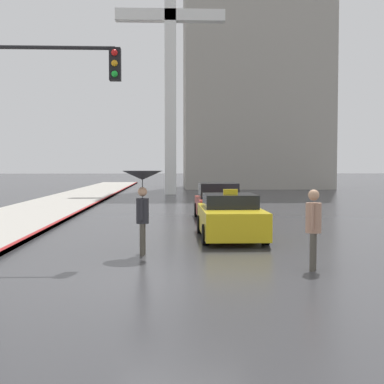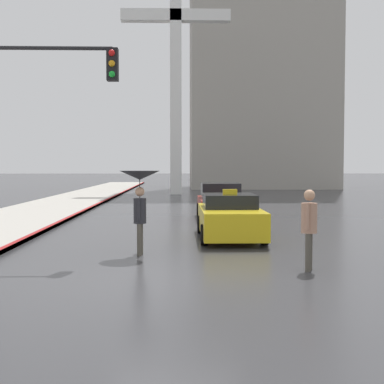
{
  "view_description": "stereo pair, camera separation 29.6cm",
  "coord_description": "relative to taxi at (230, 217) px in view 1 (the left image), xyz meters",
  "views": [
    {
      "loc": [
        -0.25,
        -10.24,
        2.25
      ],
      "look_at": [
        0.49,
        7.17,
        1.4
      ],
      "focal_mm": 50.0,
      "sensor_mm": 36.0,
      "label": 1
    },
    {
      "loc": [
        0.05,
        -10.25,
        2.25
      ],
      "look_at": [
        0.49,
        7.17,
        1.4
      ],
      "focal_mm": 50.0,
      "sensor_mm": 36.0,
      "label": 2
    }
  ],
  "objects": [
    {
      "name": "ground_plane",
      "position": [
        -1.64,
        -6.21,
        -0.65
      ],
      "size": [
        300.0,
        300.0,
        0.0
      ],
      "primitive_type": "plane",
      "color": "#38383A"
    },
    {
      "name": "taxi",
      "position": [
        0.0,
        0.0,
        0.0
      ],
      "size": [
        1.91,
        4.32,
        1.53
      ],
      "rotation": [
        0.0,
        0.0,
        3.14
      ],
      "color": "gold",
      "rests_on": "ground_plane"
    },
    {
      "name": "sedan_red",
      "position": [
        0.18,
        5.95,
        0.04
      ],
      "size": [
        1.91,
        4.16,
        1.53
      ],
      "rotation": [
        0.0,
        0.0,
        3.14
      ],
      "color": "#A52D23",
      "rests_on": "ground_plane"
    },
    {
      "name": "pedestrian_with_umbrella",
      "position": [
        -2.56,
        -3.01,
        1.04
      ],
      "size": [
        1.02,
        1.02,
        2.13
      ],
      "rotation": [
        0.0,
        0.0,
        1.48
      ],
      "color": "#4C473D",
      "rests_on": "ground_plane"
    },
    {
      "name": "pedestrian_man",
      "position": [
        1.21,
        -5.13,
        0.4
      ],
      "size": [
        0.44,
        0.48,
        1.75
      ],
      "rotation": [
        0.0,
        0.0,
        -1.97
      ],
      "color": "#4C473D",
      "rests_on": "ground_plane"
    },
    {
      "name": "traffic_light",
      "position": [
        -5.09,
        -3.01,
        3.15
      ],
      "size": [
        3.46,
        0.38,
        5.47
      ],
      "color": "black",
      "rests_on": "ground_plane"
    },
    {
      "name": "building_tower_near",
      "position": [
        6.85,
        38.14,
        17.23
      ],
      "size": [
        14.38,
        8.91,
        35.76
      ],
      "color": "#A39E93",
      "rests_on": "ground_plane"
    },
    {
      "name": "monument_cross",
      "position": [
        -1.79,
        25.98,
        10.38
      ],
      "size": [
        8.56,
        0.9,
        19.45
      ],
      "color": "white",
      "rests_on": "ground_plane"
    }
  ]
}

